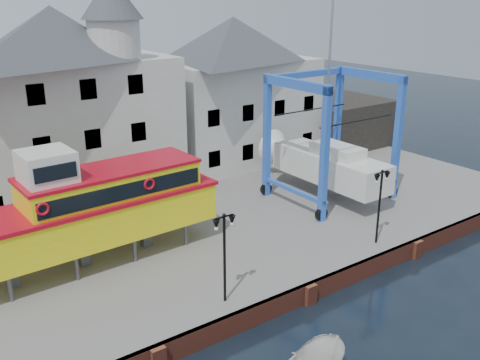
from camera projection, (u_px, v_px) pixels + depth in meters
ground at (309, 303)px, 25.34m from camera, size 140.00×140.00×0.00m
hardstanding at (190, 218)px, 33.60m from camera, size 44.00×22.00×1.00m
quay_wall at (308, 293)px, 25.26m from camera, size 44.00×0.47×1.00m
building_white_main at (62, 101)px, 34.31m from camera, size 14.00×8.30×14.00m
building_white_right at (234, 90)px, 42.66m from camera, size 12.00×8.00×11.20m
shed_dark at (338, 122)px, 47.84m from camera, size 8.00×7.00×4.00m
lamp_post_left at (224, 236)px, 22.67m from camera, size 1.12×0.32×4.20m
lamp_post_right at (381, 188)px, 28.19m from camera, size 1.12×0.32×4.20m
tour_boat at (80, 211)px, 25.92m from camera, size 14.31×3.91×6.18m
travel_lift at (320, 156)px, 35.77m from camera, size 7.28×10.31×15.58m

